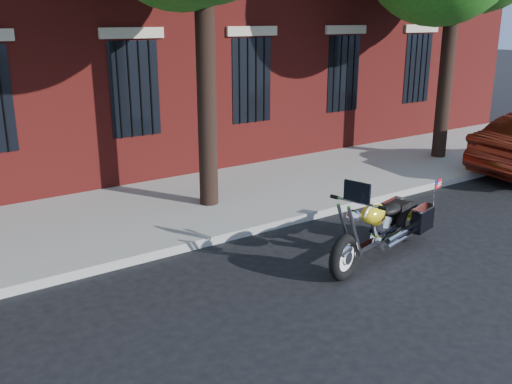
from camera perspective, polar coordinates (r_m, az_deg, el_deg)
ground at (r=8.80m, az=2.17°, el=-7.46°), size 120.00×120.00×0.00m
curb at (r=9.82m, az=-2.70°, el=-4.32°), size 40.00×0.16×0.15m
sidewalk at (r=11.36m, az=-7.78°, el=-1.46°), size 40.00×3.60×0.15m
motorcycle at (r=9.20m, az=12.69°, el=-3.52°), size 2.83×1.23×1.42m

